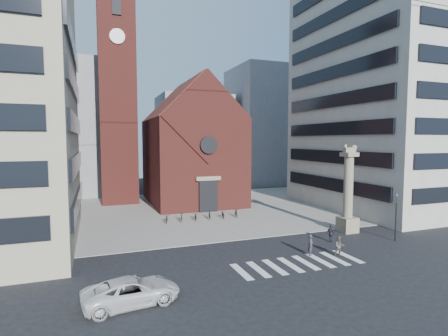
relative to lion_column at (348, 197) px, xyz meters
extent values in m
plane|color=black|center=(-10.01, -3.00, -3.46)|extent=(120.00, 120.00, 0.00)
cube|color=gray|center=(-10.01, 16.00, -3.43)|extent=(46.00, 30.00, 0.05)
cube|color=maroon|center=(-10.01, 22.00, 2.54)|extent=(12.00, 16.00, 12.00)
cube|color=maroon|center=(-10.01, 22.40, 8.54)|extent=(12.00, 15.40, 12.00)
cube|color=maroon|center=(-10.01, 14.05, 8.54)|extent=(11.76, 0.50, 11.76)
cylinder|color=black|center=(-10.01, 13.60, 5.04)|extent=(2.20, 0.30, 2.20)
cube|color=black|center=(-10.01, 13.85, -1.46)|extent=(2.40, 0.30, 4.00)
cube|color=gray|center=(-10.01, 13.80, 0.84)|extent=(3.20, 0.40, 0.50)
cube|color=maroon|center=(-20.01, 25.00, 11.54)|extent=(5.00, 5.00, 30.00)
cylinder|color=white|center=(-20.01, 22.40, 19.54)|extent=(2.00, 0.20, 2.00)
cube|color=black|center=(-20.01, 22.40, 23.54)|extent=(1.20, 0.20, 2.40)
cube|color=#B0AAA0|center=(13.99, 9.00, 12.54)|extent=(18.00, 22.00, 32.00)
cube|color=gray|center=(-30.01, 37.00, 7.54)|extent=(16.00, 14.00, 22.00)
cube|color=gray|center=(-4.01, 42.00, 5.54)|extent=(14.00, 12.00, 18.00)
cube|color=gray|center=(11.99, 39.00, 8.54)|extent=(16.00, 14.00, 24.00)
cube|color=gray|center=(-0.01, 0.00, -2.71)|extent=(1.60, 1.60, 1.50)
cylinder|color=gray|center=(-0.01, 0.00, 1.04)|extent=(0.90, 0.90, 6.00)
cube|color=gray|center=(-0.01, 0.00, 4.24)|extent=(1.30, 1.30, 0.40)
cube|color=gray|center=(-0.01, 0.00, 4.64)|extent=(1.20, 0.50, 0.55)
sphere|color=gray|center=(0.54, 0.00, 4.89)|extent=(0.56, 0.56, 0.56)
cube|color=gray|center=(-0.51, 0.00, 5.04)|extent=(0.25, 0.15, 0.35)
cylinder|color=black|center=(1.99, -4.00, -1.71)|extent=(0.12, 0.12, 3.50)
imported|color=black|center=(1.99, -4.00, 0.44)|extent=(0.13, 0.16, 0.80)
imported|color=silver|center=(-21.60, -8.29, -2.72)|extent=(5.60, 3.16, 1.48)
imported|color=#2D2837|center=(-7.53, -4.78, -2.61)|extent=(0.73, 0.72, 1.70)
imported|color=#544B43|center=(-5.51, -5.68, -2.67)|extent=(0.93, 0.83, 1.58)
imported|color=#2B2A33|center=(-3.71, -2.31, -2.68)|extent=(0.64, 0.98, 1.55)
imported|color=black|center=(-16.04, 10.02, -2.96)|extent=(0.97, 1.81, 0.90)
imported|color=black|center=(-14.39, 10.02, -2.91)|extent=(0.83, 1.73, 1.00)
imported|color=black|center=(-12.75, 10.02, -2.96)|extent=(0.97, 1.81, 0.90)
imported|color=black|center=(-11.10, 10.02, -2.91)|extent=(0.83, 1.73, 1.00)
imported|color=black|center=(-9.45, 10.02, -2.96)|extent=(0.97, 1.81, 0.90)
imported|color=black|center=(-7.81, 10.02, -2.91)|extent=(0.83, 1.73, 1.00)
camera|label=1|loc=(-23.34, -27.60, 5.63)|focal=28.00mm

